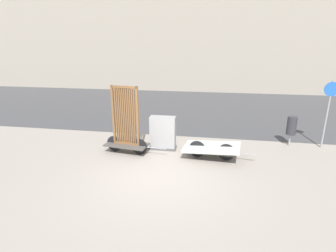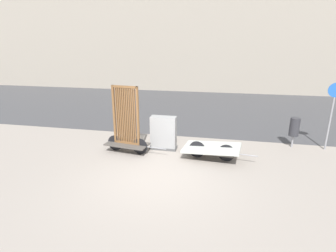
# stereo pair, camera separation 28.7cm
# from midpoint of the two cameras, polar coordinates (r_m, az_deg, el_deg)

# --- Properties ---
(ground_plane) EXTENTS (60.00, 60.00, 0.00)m
(ground_plane) POSITION_cam_midpoint_polar(r_m,az_deg,el_deg) (7.58, -3.07, -10.95)
(ground_plane) COLOR gray
(road_strip) EXTENTS (56.00, 10.71, 0.01)m
(road_strip) POSITION_cam_midpoint_polar(r_m,az_deg,el_deg) (15.86, 3.96, 4.19)
(road_strip) COLOR #424244
(road_strip) RESTS_ON ground_plane
(bike_cart_with_bedframe) EXTENTS (2.20, 0.90, 2.32)m
(bike_cart_with_bedframe) POSITION_cam_midpoint_polar(r_m,az_deg,el_deg) (8.98, -10.00, -0.93)
(bike_cart_with_bedframe) COLOR #4C4742
(bike_cart_with_bedframe) RESTS_ON ground_plane
(bike_cart_with_mattress) EXTENTS (2.38, 1.24, 0.56)m
(bike_cart_with_mattress) POSITION_cam_midpoint_polar(r_m,az_deg,el_deg) (8.64, 8.55, -4.77)
(bike_cart_with_mattress) COLOR #4C4742
(bike_cart_with_mattress) RESTS_ON ground_plane
(utility_cabinet) EXTENTS (0.96, 0.43, 1.19)m
(utility_cabinet) POSITION_cam_midpoint_polar(r_m,az_deg,el_deg) (9.29, -2.02, -1.77)
(utility_cabinet) COLOR #4C4C4C
(utility_cabinet) RESTS_ON ground_plane
(trash_bin) EXTENTS (0.34, 0.34, 1.10)m
(trash_bin) POSITION_cam_midpoint_polar(r_m,az_deg,el_deg) (10.45, 24.61, 0.01)
(trash_bin) COLOR gray
(trash_bin) RESTS_ON ground_plane
(sign_post) EXTENTS (0.49, 0.06, 2.43)m
(sign_post) POSITION_cam_midpoint_polar(r_m,az_deg,el_deg) (10.61, 30.91, 3.75)
(sign_post) COLOR gray
(sign_post) RESTS_ON ground_plane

